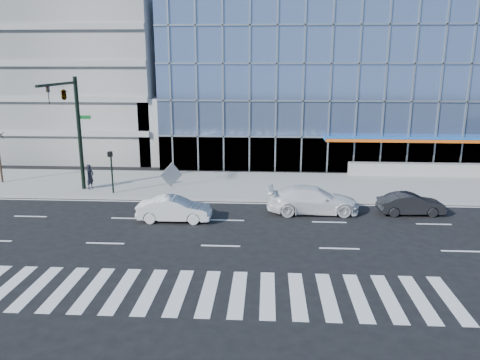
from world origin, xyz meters
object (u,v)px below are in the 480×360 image
Objects in this scene: pedestrian at (90,177)px; tilted_panel at (171,175)px; dark_sedan at (411,204)px; ped_signal_post at (111,165)px; white_sedan at (174,209)px; white_suv at (313,200)px; traffic_signal at (69,107)px.

pedestrian is 5.84m from tilted_panel.
ped_signal_post is at bearing 77.34° from dark_sedan.
white_sedan is 14.41m from dark_sedan.
white_sedan is at bearing 94.55° from dark_sedan.
white_suv is 8.51m from white_sedan.
tilted_panel is at bearing 19.94° from traffic_signal.
white_sedan is 9.67m from pedestrian.
ped_signal_post is 0.69× the size of white_sedan.
dark_sedan is 2.20× the size of pedestrian.
ped_signal_post reaches higher than dark_sedan.
white_suv is at bearing -66.97° from tilted_panel.
ped_signal_post is at bearing -99.51° from pedestrian.
tilted_panel is at bearing 68.77° from dark_sedan.
pedestrian is at bearing 70.11° from traffic_signal.
dark_sedan is at bearing -57.52° from tilted_panel.
white_suv is 1.31× the size of white_sedan.
traffic_signal reaches higher than ped_signal_post.
white_suv is at bearing 86.42° from dark_sedan.
traffic_signal reaches higher than dark_sedan.
dark_sedan is 3.05× the size of tilted_panel.
white_suv is at bearing -86.52° from pedestrian.
traffic_signal is 17.24m from white_suv.
white_sedan is 3.33× the size of tilted_panel.
ped_signal_post is 14.08m from white_suv.
dark_sedan is at bearing -7.12° from traffic_signal.
ped_signal_post reaches higher than white_sedan.
pedestrian is (-21.64, 4.20, 0.40)m from dark_sedan.
white_sedan is 1.09× the size of dark_sedan.
white_sedan is at bearing -31.32° from traffic_signal.
white_suv is (13.66, -3.14, -1.32)m from ped_signal_post.
ped_signal_post is 2.49m from pedestrian.
traffic_signal is at bearing 58.33° from white_sedan.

